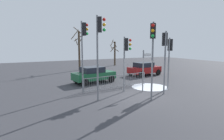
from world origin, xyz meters
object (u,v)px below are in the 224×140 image
(traffic_light_mid_right, at_px, (170,52))
(car_red_mid, at_px, (144,69))
(traffic_light_foreground_right, at_px, (165,48))
(traffic_light_rear_left, at_px, (126,52))
(traffic_light_foreground_left, at_px, (100,39))
(car_green_trailing, at_px, (94,74))
(direction_sign_post, at_px, (144,69))
(traffic_light_rear_right, at_px, (84,41))
(traffic_light_mid_left, at_px, (153,44))
(bare_tree_centre, at_px, (115,52))
(bare_tree_left, at_px, (79,49))

(traffic_light_mid_right, distance_m, car_red_mid, 6.84)
(traffic_light_mid_right, relative_size, traffic_light_foreground_right, 0.91)
(traffic_light_rear_left, bearing_deg, traffic_light_foreground_left, -33.03)
(traffic_light_mid_right, bearing_deg, car_green_trailing, -161.96)
(traffic_light_rear_left, xyz_separation_m, direction_sign_post, (1.20, -0.51, -1.24))
(traffic_light_rear_left, relative_size, traffic_light_rear_right, 0.79)
(traffic_light_rear_left, xyz_separation_m, traffic_light_foreground_right, (2.03, -1.71, 0.26))
(direction_sign_post, bearing_deg, traffic_light_mid_left, -118.46)
(traffic_light_mid_left, bearing_deg, traffic_light_rear_left, -41.49)
(traffic_light_rear_right, distance_m, car_red_mid, 9.89)
(car_red_mid, bearing_deg, traffic_light_rear_right, -161.88)
(traffic_light_rear_right, xyz_separation_m, car_green_trailing, (1.90, 2.90, -2.96))
(bare_tree_centre, bearing_deg, traffic_light_mid_left, -111.91)
(car_red_mid, bearing_deg, car_green_trailing, -177.46)
(traffic_light_rear_right, relative_size, bare_tree_left, 0.89)
(bare_tree_left, bearing_deg, traffic_light_rear_right, -106.28)
(traffic_light_mid_left, xyz_separation_m, direction_sign_post, (0.99, 2.11, -1.82))
(traffic_light_mid_left, bearing_deg, bare_tree_left, -47.66)
(direction_sign_post, distance_m, car_green_trailing, 5.24)
(traffic_light_foreground_right, height_order, traffic_light_rear_right, traffic_light_rear_right)
(traffic_light_mid_left, distance_m, traffic_light_foreground_right, 2.06)
(traffic_light_foreground_left, height_order, car_green_trailing, traffic_light_foreground_left)
(traffic_light_foreground_left, bearing_deg, bare_tree_centre, 174.03)
(traffic_light_foreground_left, xyz_separation_m, car_red_mid, (8.40, 6.50, -3.02))
(traffic_light_mid_left, bearing_deg, traffic_light_foreground_left, 16.64)
(traffic_light_foreground_left, relative_size, direction_sign_post, 1.69)
(traffic_light_mid_right, xyz_separation_m, bare_tree_centre, (4.08, 16.45, -0.78))
(car_red_mid, height_order, bare_tree_centre, bare_tree_centre)
(traffic_light_foreground_right, height_order, car_red_mid, traffic_light_foreground_right)
(bare_tree_centre, bearing_deg, traffic_light_rear_left, -115.77)
(car_green_trailing, bearing_deg, car_red_mid, 2.56)
(traffic_light_mid_right, relative_size, direction_sign_post, 1.30)
(traffic_light_rear_right, xyz_separation_m, direction_sign_post, (3.97, -1.81, -2.00))
(traffic_light_rear_left, relative_size, traffic_light_foreground_right, 0.92)
(traffic_light_rear_right, bearing_deg, traffic_light_mid_right, 64.39)
(traffic_light_mid_right, height_order, car_red_mid, traffic_light_mid_right)
(traffic_light_mid_left, distance_m, traffic_light_mid_right, 3.84)
(traffic_light_foreground_left, xyz_separation_m, bare_tree_centre, (10.21, 16.87, -1.64))
(traffic_light_foreground_right, distance_m, car_green_trailing, 7.02)
(traffic_light_rear_left, relative_size, car_green_trailing, 1.01)
(traffic_light_rear_left, distance_m, car_green_trailing, 4.82)
(traffic_light_foreground_right, relative_size, car_red_mid, 1.10)
(traffic_light_rear_right, bearing_deg, traffic_light_foreground_right, 50.37)
(traffic_light_mid_left, bearing_deg, direction_sign_post, -71.33)
(direction_sign_post, bearing_deg, bare_tree_centre, 65.26)
(traffic_light_rear_left, bearing_deg, traffic_light_mid_left, 37.86)
(traffic_light_foreground_right, xyz_separation_m, car_green_trailing, (-2.91, 5.91, -2.45))
(car_green_trailing, bearing_deg, direction_sign_post, -73.45)
(direction_sign_post, xyz_separation_m, bare_tree_left, (-0.58, 13.43, 1.18))
(traffic_light_rear_left, xyz_separation_m, bare_tree_centre, (7.59, 15.71, -0.81))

